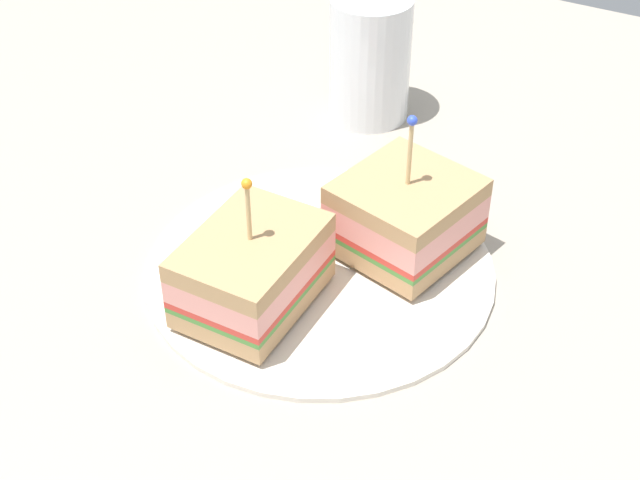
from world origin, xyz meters
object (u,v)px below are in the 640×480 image
sandwich_half_front (405,215)px  sandwich_half_back (252,270)px  drink_glass (370,63)px  plate (320,267)px

sandwich_half_front → sandwich_half_back: size_ratio=1.08×
sandwich_half_back → drink_glass: 26.68cm
plate → sandwich_half_front: 7.01cm
sandwich_half_back → drink_glass: (-26.29, -4.31, 1.49)cm
plate → sandwich_half_front: sandwich_half_front is taller
sandwich_half_front → drink_glass: bearing=-146.6°
sandwich_half_back → drink_glass: size_ratio=0.91×
sandwich_half_front → sandwich_half_back: 11.91cm
sandwich_half_back → drink_glass: bearing=-170.7°
sandwich_half_front → sandwich_half_back: sandwich_half_front is taller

